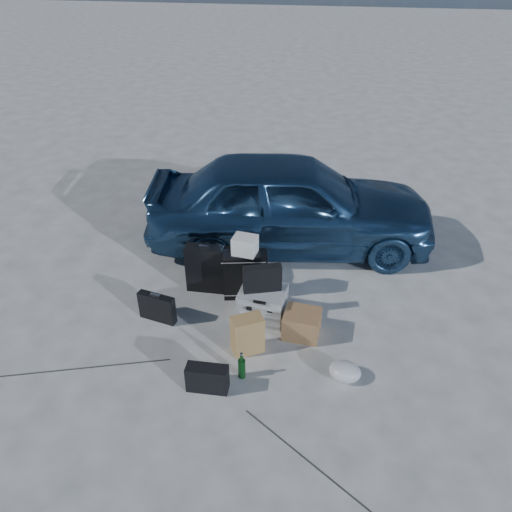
{
  "coord_description": "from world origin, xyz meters",
  "views": [
    {
      "loc": [
        0.86,
        -3.76,
        3.7
      ],
      "look_at": [
        0.06,
        0.85,
        0.67
      ],
      "focal_mm": 35.0,
      "sensor_mm": 36.0,
      "label": 1
    }
  ],
  "objects": [
    {
      "name": "messenger_bag",
      "position": [
        -0.17,
        -0.54,
        0.14
      ],
      "size": [
        0.41,
        0.16,
        0.28
      ],
      "primitive_type": "cube",
      "rotation": [
        0.0,
        0.0,
        0.03
      ],
      "color": "black",
      "rests_on": "ground"
    },
    {
      "name": "cardboard_box",
      "position": [
        0.64,
        0.4,
        0.14
      ],
      "size": [
        0.41,
        0.37,
        0.29
      ],
      "primitive_type": "cube",
      "rotation": [
        0.0,
        0.0,
        -0.08
      ],
      "color": "olive",
      "rests_on": "ground"
    },
    {
      "name": "laptop_bag",
      "position": [
        0.17,
        0.63,
        0.53
      ],
      "size": [
        0.43,
        0.23,
        0.32
      ],
      "primitive_type": "cube",
      "rotation": [
        0.0,
        0.0,
        0.33
      ],
      "color": "black",
      "rests_on": "pelican_case"
    },
    {
      "name": "briefcase",
      "position": [
        -0.99,
        0.37,
        0.17
      ],
      "size": [
        0.45,
        0.19,
        0.34
      ],
      "primitive_type": "cube",
      "rotation": [
        0.0,
        0.0,
        -0.22
      ],
      "color": "black",
      "rests_on": "ground"
    },
    {
      "name": "flat_box_black",
      "position": [
        -0.32,
        1.25,
        0.43
      ],
      "size": [
        0.37,
        0.32,
        0.07
      ],
      "primitive_type": "cube",
      "rotation": [
        0.0,
        0.0,
        0.41
      ],
      "color": "black",
      "rests_on": "flat_box_white"
    },
    {
      "name": "green_bottle",
      "position": [
        0.12,
        -0.33,
        0.15
      ],
      "size": [
        0.08,
        0.08,
        0.3
      ],
      "primitive_type": "cylinder",
      "rotation": [
        0.0,
        0.0,
        0.03
      ],
      "color": "black",
      "rests_on": "ground"
    },
    {
      "name": "plastic_bag",
      "position": [
        1.12,
        -0.17,
        0.09
      ],
      "size": [
        0.37,
        0.33,
        0.17
      ],
      "primitive_type": "ellipsoid",
      "rotation": [
        0.0,
        0.0,
        -0.23
      ],
      "color": "#B7B9BE",
      "rests_on": "ground"
    },
    {
      "name": "car",
      "position": [
        0.29,
        2.26,
        0.65
      ],
      "size": [
        4.02,
        2.09,
        1.31
      ],
      "primitive_type": "imported",
      "rotation": [
        0.0,
        0.0,
        1.72
      ],
      "color": "#305883",
      "rests_on": "ground"
    },
    {
      "name": "kraft_bag",
      "position": [
        0.11,
        0.05,
        0.21
      ],
      "size": [
        0.37,
        0.32,
        0.43
      ],
      "primitive_type": "cube",
      "rotation": [
        0.0,
        0.0,
        0.5
      ],
      "color": "#9F8345",
      "rests_on": "ground"
    },
    {
      "name": "pelican_case",
      "position": [
        0.18,
        0.62,
        0.18
      ],
      "size": [
        0.54,
        0.46,
        0.37
      ],
      "primitive_type": "cube",
      "rotation": [
        0.0,
        0.0,
        -0.08
      ],
      "color": "#95989A",
      "rests_on": "ground"
    },
    {
      "name": "duffel_bag",
      "position": [
        -0.3,
        1.27,
        0.16
      ],
      "size": [
        0.67,
        0.34,
        0.32
      ],
      "primitive_type": "cube",
      "rotation": [
        0.0,
        0.0,
        0.11
      ],
      "color": "black",
      "rests_on": "ground"
    },
    {
      "name": "suitcase_right",
      "position": [
        -0.09,
        0.97,
        0.31
      ],
      "size": [
        0.54,
        0.29,
        0.62
      ],
      "primitive_type": "cube",
      "rotation": [
        0.0,
        0.0,
        0.21
      ],
      "color": "black",
      "rests_on": "ground"
    },
    {
      "name": "ground",
      "position": [
        0.0,
        0.0,
        0.0
      ],
      "size": [
        60.0,
        60.0,
        0.0
      ],
      "primitive_type": "plane",
      "color": "beige",
      "rests_on": "ground"
    },
    {
      "name": "white_carton",
      "position": [
        -0.09,
        0.97,
        0.72
      ],
      "size": [
        0.29,
        0.25,
        0.21
      ],
      "primitive_type": "cube",
      "rotation": [
        0.0,
        0.0,
        -0.13
      ],
      "color": "silver",
      "rests_on": "suitcase_right"
    },
    {
      "name": "flat_box_white",
      "position": [
        -0.31,
        1.27,
        0.36
      ],
      "size": [
        0.48,
        0.41,
        0.07
      ],
      "primitive_type": "cube",
      "rotation": [
        0.0,
        0.0,
        0.28
      ],
      "color": "silver",
      "rests_on": "duffel_bag"
    },
    {
      "name": "suitcase_left",
      "position": [
        -0.59,
        1.02,
        0.31
      ],
      "size": [
        0.47,
        0.18,
        0.61
      ],
      "primitive_type": "cube",
      "rotation": [
        0.0,
        0.0,
        0.02
      ],
      "color": "black",
      "rests_on": "ground"
    }
  ]
}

